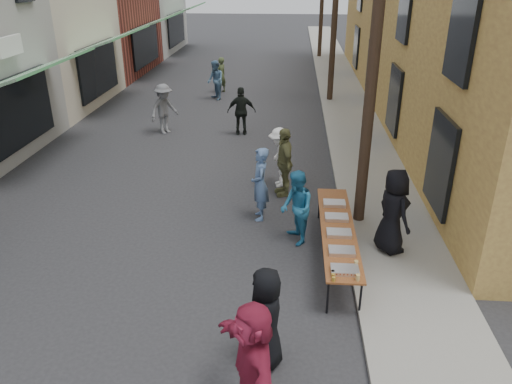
# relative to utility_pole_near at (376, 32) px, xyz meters

# --- Properties ---
(ground) EXTENTS (120.00, 120.00, 0.00)m
(ground) POSITION_rel_utility_pole_near_xyz_m (-4.30, -3.00, -4.50)
(ground) COLOR #28282B
(ground) RESTS_ON ground
(sidewalk) EXTENTS (2.20, 60.00, 0.10)m
(sidewalk) POSITION_rel_utility_pole_near_xyz_m (0.70, 12.00, -4.45)
(sidewalk) COLOR gray
(sidewalk) RESTS_ON ground
(storefront_row) EXTENTS (8.00, 37.00, 9.00)m
(storefront_row) POSITION_rel_utility_pole_near_xyz_m (-14.30, 11.96, -0.38)
(storefront_row) COLOR maroon
(storefront_row) RESTS_ON ground
(utility_pole_near) EXTENTS (0.26, 0.26, 9.00)m
(utility_pole_near) POSITION_rel_utility_pole_near_xyz_m (0.00, 0.00, 0.00)
(utility_pole_near) COLOR #2D2116
(utility_pole_near) RESTS_ON ground
(serving_table) EXTENTS (0.70, 4.00, 0.75)m
(serving_table) POSITION_rel_utility_pole_near_xyz_m (-0.67, -1.72, -3.79)
(serving_table) COLOR brown
(serving_table) RESTS_ON ground
(catering_tray_sausage) EXTENTS (0.50, 0.33, 0.08)m
(catering_tray_sausage) POSITION_rel_utility_pole_near_xyz_m (-0.67, -3.37, -3.71)
(catering_tray_sausage) COLOR maroon
(catering_tray_sausage) RESTS_ON serving_table
(catering_tray_foil_b) EXTENTS (0.50, 0.33, 0.08)m
(catering_tray_foil_b) POSITION_rel_utility_pole_near_xyz_m (-0.67, -2.72, -3.71)
(catering_tray_foil_b) COLOR #B2B2B7
(catering_tray_foil_b) RESTS_ON serving_table
(catering_tray_buns) EXTENTS (0.50, 0.33, 0.08)m
(catering_tray_buns) POSITION_rel_utility_pole_near_xyz_m (-0.67, -2.02, -3.71)
(catering_tray_buns) COLOR tan
(catering_tray_buns) RESTS_ON serving_table
(catering_tray_foil_d) EXTENTS (0.50, 0.33, 0.08)m
(catering_tray_foil_d) POSITION_rel_utility_pole_near_xyz_m (-0.67, -1.32, -3.71)
(catering_tray_foil_d) COLOR #B2B2B7
(catering_tray_foil_d) RESTS_ON serving_table
(catering_tray_buns_end) EXTENTS (0.50, 0.33, 0.08)m
(catering_tray_buns_end) POSITION_rel_utility_pole_near_xyz_m (-0.67, -0.62, -3.71)
(catering_tray_buns_end) COLOR tan
(catering_tray_buns_end) RESTS_ON serving_table
(condiment_jar_a) EXTENTS (0.07, 0.07, 0.08)m
(condiment_jar_a) POSITION_rel_utility_pole_near_xyz_m (-0.89, -3.67, -3.71)
(condiment_jar_a) COLOR #A57F26
(condiment_jar_a) RESTS_ON serving_table
(condiment_jar_b) EXTENTS (0.07, 0.07, 0.08)m
(condiment_jar_b) POSITION_rel_utility_pole_near_xyz_m (-0.89, -3.57, -3.71)
(condiment_jar_b) COLOR #A57F26
(condiment_jar_b) RESTS_ON serving_table
(condiment_jar_c) EXTENTS (0.07, 0.07, 0.08)m
(condiment_jar_c) POSITION_rel_utility_pole_near_xyz_m (-0.89, -3.47, -3.71)
(condiment_jar_c) COLOR #A57F26
(condiment_jar_c) RESTS_ON serving_table
(cup_stack) EXTENTS (0.08, 0.08, 0.12)m
(cup_stack) POSITION_rel_utility_pole_near_xyz_m (-0.47, -3.62, -3.69)
(cup_stack) COLOR tan
(cup_stack) RESTS_ON serving_table
(guest_front_a) EXTENTS (0.70, 0.93, 1.71)m
(guest_front_a) POSITION_rel_utility_pole_near_xyz_m (-2.00, -4.89, -3.65)
(guest_front_a) COLOR black
(guest_front_a) RESTS_ON ground
(guest_front_b) EXTENTS (0.53, 0.72, 1.84)m
(guest_front_b) POSITION_rel_utility_pole_near_xyz_m (-2.43, 0.06, -3.58)
(guest_front_b) COLOR #5574A4
(guest_front_b) RESTS_ON ground
(guest_front_c) EXTENTS (0.88, 0.99, 1.71)m
(guest_front_c) POSITION_rel_utility_pole_near_xyz_m (-1.54, -1.06, -3.64)
(guest_front_c) COLOR teal
(guest_front_c) RESTS_ON ground
(guest_front_d) EXTENTS (0.82, 1.20, 1.70)m
(guest_front_d) POSITION_rel_utility_pole_near_xyz_m (-2.02, 2.12, -3.65)
(guest_front_d) COLOR white
(guest_front_d) RESTS_ON ground
(guest_front_e) EXTENTS (0.71, 1.19, 1.89)m
(guest_front_e) POSITION_rel_utility_pole_near_xyz_m (-1.88, 1.53, -3.55)
(guest_front_e) COLOR olive
(guest_front_e) RESTS_ON ground
(guest_queue_back) EXTENTS (1.16, 1.82, 1.87)m
(guest_queue_back) POSITION_rel_utility_pole_near_xyz_m (-2.13, -5.93, -3.56)
(guest_queue_back) COLOR #9E223F
(guest_queue_back) RESTS_ON ground
(server) EXTENTS (0.93, 1.09, 1.88)m
(server) POSITION_rel_utility_pole_near_xyz_m (0.49, -1.43, -3.46)
(server) COLOR black
(server) RESTS_ON sidewalk
(passerby_left) EXTENTS (1.27, 1.36, 1.84)m
(passerby_left) POSITION_rel_utility_pole_near_xyz_m (-6.44, 6.70, -3.58)
(passerby_left) COLOR slate
(passerby_left) RESTS_ON ground
(passerby_mid) EXTENTS (1.08, 0.53, 1.77)m
(passerby_mid) POSITION_rel_utility_pole_near_xyz_m (-3.56, 6.74, -3.61)
(passerby_mid) COLOR black
(passerby_mid) RESTS_ON ground
(passerby_right) EXTENTS (0.70, 0.74, 1.71)m
(passerby_right) POSITION_rel_utility_pole_near_xyz_m (-5.26, 13.37, -3.65)
(passerby_right) COLOR #485531
(passerby_right) RESTS_ON ground
(passerby_far) EXTENTS (1.03, 1.09, 1.79)m
(passerby_far) POSITION_rel_utility_pole_near_xyz_m (-5.31, 11.92, -3.60)
(passerby_far) COLOR teal
(passerby_far) RESTS_ON ground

